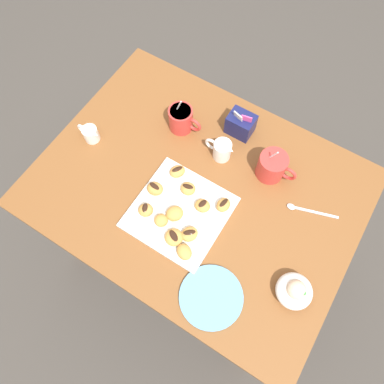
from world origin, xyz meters
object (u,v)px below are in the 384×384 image
(beignet_2, at_px, (161,220))
(beignet_4, at_px, (190,234))
(beignet_5, at_px, (146,210))
(beignet_6, at_px, (184,252))
(coffee_mug_red_right, at_px, (272,166))
(chocolate_sauce_pitcher, at_px, (90,133))
(cream_pitcher_white, at_px, (222,149))
(sugar_caddy, at_px, (241,124))
(beignet_1, at_px, (177,172))
(beignet_3, at_px, (175,214))
(beignet_7, at_px, (155,189))
(ice_cream_bowl, at_px, (294,291))
(beignet_9, at_px, (223,205))
(beignet_10, at_px, (174,237))
(pastry_plate_square, at_px, (179,212))
(saucer_sky_left, at_px, (211,297))
(beignet_0, at_px, (188,189))
(dining_table, at_px, (197,202))
(beignet_8, at_px, (202,206))
(coffee_mug_red_left, at_px, (181,118))

(beignet_2, height_order, beignet_4, beignet_2)
(beignet_5, bearing_deg, beignet_6, -15.40)
(coffee_mug_red_right, relative_size, beignet_2, 3.32)
(chocolate_sauce_pitcher, bearing_deg, beignet_2, -19.26)
(cream_pitcher_white, xyz_separation_m, sugar_caddy, (0.01, 0.12, 0.00))
(beignet_5, bearing_deg, beignet_1, 86.90)
(beignet_3, relative_size, beignet_7, 1.03)
(coffee_mug_red_right, xyz_separation_m, cream_pitcher_white, (-0.17, -0.03, -0.01))
(coffee_mug_red_right, xyz_separation_m, sugar_caddy, (-0.17, 0.09, -0.01))
(ice_cream_bowl, xyz_separation_m, beignet_9, (-0.30, 0.12, -0.00))
(beignet_7, bearing_deg, beignet_10, -36.40)
(pastry_plate_square, relative_size, saucer_sky_left, 1.53)
(coffee_mug_red_right, relative_size, beignet_0, 2.93)
(dining_table, bearing_deg, beignet_10, -79.96)
(ice_cream_bowl, height_order, beignet_0, ice_cream_bowl)
(ice_cream_bowl, relative_size, beignet_9, 2.11)
(beignet_2, bearing_deg, cream_pitcher_white, 83.89)
(ice_cream_bowl, distance_m, beignet_0, 0.44)
(beignet_1, height_order, beignet_10, beignet_1)
(beignet_4, xyz_separation_m, beignet_7, (-0.17, 0.07, 0.00))
(pastry_plate_square, distance_m, sugar_caddy, 0.37)
(ice_cream_bowl, distance_m, beignet_1, 0.51)
(coffee_mug_red_right, bearing_deg, ice_cream_bowl, -53.65)
(cream_pitcher_white, relative_size, beignet_2, 2.46)
(dining_table, distance_m, beignet_6, 0.28)
(beignet_0, relative_size, beignet_8, 0.98)
(beignet_7, bearing_deg, coffee_mug_red_left, 104.64)
(beignet_5, bearing_deg, beignet_0, 61.82)
(chocolate_sauce_pitcher, distance_m, beignet_1, 0.33)
(beignet_7, xyz_separation_m, beignet_9, (0.21, 0.07, -0.00))
(beignet_5, relative_size, beignet_10, 0.84)
(beignet_1, xyz_separation_m, beignet_7, (-0.03, -0.09, 0.00))
(sugar_caddy, distance_m, beignet_9, 0.30)
(dining_table, xyz_separation_m, beignet_1, (-0.08, -0.00, 0.16))
(pastry_plate_square, height_order, cream_pitcher_white, cream_pitcher_white)
(saucer_sky_left, bearing_deg, sugar_caddy, 110.84)
(beignet_6, bearing_deg, beignet_3, 136.30)
(pastry_plate_square, bearing_deg, beignet_0, 99.20)
(pastry_plate_square, xyz_separation_m, beignet_6, (0.09, -0.10, 0.02))
(pastry_plate_square, xyz_separation_m, beignet_7, (-0.10, 0.02, 0.03))
(beignet_10, bearing_deg, coffee_mug_red_right, 68.58)
(beignet_3, distance_m, beignet_6, 0.12)
(coffee_mug_red_left, distance_m, beignet_2, 0.37)
(chocolate_sauce_pitcher, xyz_separation_m, beignet_6, (0.49, -0.18, 0.00))
(beignet_5, bearing_deg, saucer_sky_left, -20.36)
(dining_table, bearing_deg, beignet_6, -68.41)
(chocolate_sauce_pitcher, xyz_separation_m, beignet_8, (0.46, -0.03, 0.00))
(dining_table, bearing_deg, beignet_4, -66.68)
(beignet_3, relative_size, beignet_8, 1.11)
(beignet_6, bearing_deg, beignet_10, 157.07)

